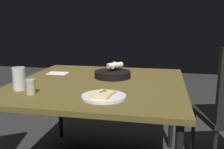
% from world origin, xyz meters
% --- Properties ---
extents(dining_table, '(1.17, 1.20, 0.71)m').
position_xyz_m(dining_table, '(0.00, 0.00, 0.66)').
color(dining_table, brown).
rests_on(dining_table, ground).
extents(pizza_plate, '(0.25, 0.25, 0.04)m').
position_xyz_m(pizza_plate, '(-0.12, 0.35, 0.72)').
color(pizza_plate, white).
rests_on(pizza_plate, dining_table).
extents(bread_basket, '(0.27, 0.27, 0.11)m').
position_xyz_m(bread_basket, '(-0.07, -0.17, 0.74)').
color(bread_basket, black).
rests_on(bread_basket, dining_table).
extents(beer_glass, '(0.08, 0.08, 0.14)m').
position_xyz_m(beer_glass, '(0.43, 0.29, 0.78)').
color(beer_glass, silver).
rests_on(beer_glass, dining_table).
extents(pepper_shaker, '(0.06, 0.06, 0.09)m').
position_xyz_m(pepper_shaker, '(0.32, 0.36, 0.75)').
color(pepper_shaker, '#BFB299').
rests_on(pepper_shaker, dining_table).
extents(napkin, '(0.16, 0.12, 0.00)m').
position_xyz_m(napkin, '(0.40, -0.22, 0.71)').
color(napkin, white).
rests_on(napkin, dining_table).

